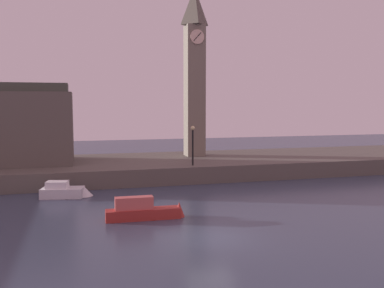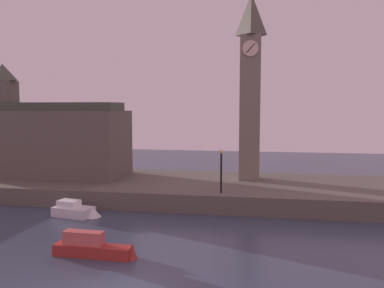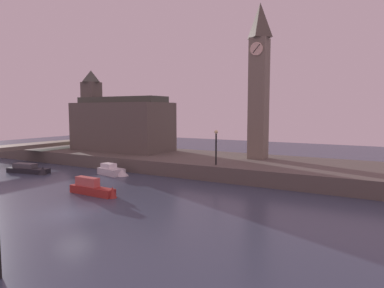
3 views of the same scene
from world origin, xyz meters
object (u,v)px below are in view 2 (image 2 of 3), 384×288
Objects in this scene: parliament_hall at (52,139)px; boat_dinghy_red at (97,248)px; clock_tower at (250,84)px; streetlamp at (221,165)px; boat_ferry_white at (78,210)px.

boat_dinghy_red is at bearing -54.41° from parliament_hall.
streetlamp is at bearing -106.76° from clock_tower.
streetlamp is (-2.01, -6.67, -6.71)m from clock_tower.
boat_dinghy_red is at bearing -57.32° from boat_ferry_white.
boat_dinghy_red is (-5.80, -10.82, -3.21)m from streetlamp.
boat_dinghy_red is (-7.81, -17.49, -9.91)m from clock_tower.
clock_tower reaches higher than boat_ferry_white.
streetlamp is 0.71× the size of boat_dinghy_red.
parliament_hall is at bearing -176.18° from clock_tower.
parliament_hall is 3.43× the size of boat_ferry_white.
streetlamp reaches higher than boat_ferry_white.
clock_tower is 20.14m from parliament_hall.
streetlamp is 0.88× the size of boat_ferry_white.
clock_tower is 3.51× the size of boat_dinghy_red.
parliament_hall reaches higher than streetlamp.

